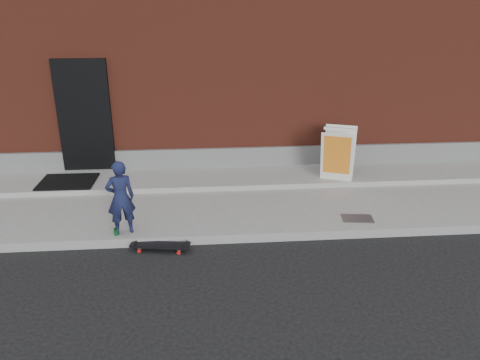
{
  "coord_description": "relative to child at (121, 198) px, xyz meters",
  "views": [
    {
      "loc": [
        -0.24,
        -6.48,
        3.58
      ],
      "look_at": [
        0.35,
        0.8,
        0.76
      ],
      "focal_mm": 35.0,
      "sensor_mm": 36.0,
      "label": 1
    }
  ],
  "objects": [
    {
      "name": "pizza_sign",
      "position": [
        3.91,
        1.83,
        0.02
      ],
      "size": [
        0.84,
        0.91,
        1.03
      ],
      "color": "white",
      "rests_on": "apron"
    },
    {
      "name": "utility_plate",
      "position": [
        3.83,
        0.17,
        -0.59
      ],
      "size": [
        0.54,
        0.39,
        0.02
      ],
      "primitive_type": "cube",
      "rotation": [
        0.0,
        0.0,
        -0.13
      ],
      "color": "#56555A",
      "rests_on": "sidewalk"
    },
    {
      "name": "ground",
      "position": [
        1.53,
        -0.23,
        -0.74
      ],
      "size": [
        80.0,
        80.0,
        0.0
      ],
      "primitive_type": "plane",
      "color": "black",
      "rests_on": "ground"
    },
    {
      "name": "skateboard",
      "position": [
        0.59,
        -0.35,
        -0.66
      ],
      "size": [
        0.9,
        0.37,
        0.1
      ],
      "color": "red",
      "rests_on": "ground"
    },
    {
      "name": "child",
      "position": [
        0.0,
        0.0,
        0.0
      ],
      "size": [
        0.5,
        0.4,
        1.19
      ],
      "primitive_type": "imported",
      "rotation": [
        0.0,
        0.0,
        3.45
      ],
      "color": "#161B3F",
      "rests_on": "sidewalk"
    },
    {
      "name": "doormat",
      "position": [
        -1.37,
        2.03,
        -0.48
      ],
      "size": [
        1.07,
        0.87,
        0.03
      ],
      "primitive_type": "cube",
      "rotation": [
        0.0,
        0.0,
        -0.01
      ],
      "color": "black",
      "rests_on": "apron"
    },
    {
      "name": "apron",
      "position": [
        1.53,
        2.17,
        -0.54
      ],
      "size": [
        20.0,
        1.2,
        0.1
      ],
      "primitive_type": "cube",
      "color": "gray",
      "rests_on": "sidewalk"
    },
    {
      "name": "building",
      "position": [
        1.53,
        6.77,
        1.75
      ],
      "size": [
        20.0,
        8.1,
        5.0
      ],
      "color": "maroon",
      "rests_on": "ground"
    },
    {
      "name": "soda_can",
      "position": [
        -0.11,
        -0.08,
        -0.54
      ],
      "size": [
        0.06,
        0.06,
        0.11
      ],
      "primitive_type": "cylinder",
      "rotation": [
        0.0,
        0.0,
        -0.01
      ],
      "color": "#197E34",
      "rests_on": "sidewalk"
    },
    {
      "name": "sidewalk",
      "position": [
        1.53,
        1.27,
        -0.67
      ],
      "size": [
        20.0,
        3.0,
        0.15
      ],
      "primitive_type": "cube",
      "color": "gray",
      "rests_on": "ground"
    }
  ]
}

